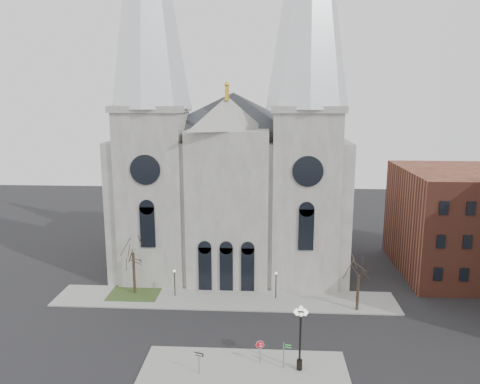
# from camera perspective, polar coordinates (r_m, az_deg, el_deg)

# --- Properties ---
(ground) EXTENTS (160.00, 160.00, 0.00)m
(ground) POSITION_cam_1_polar(r_m,az_deg,el_deg) (46.74, -3.15, -18.58)
(ground) COLOR black
(ground) RESTS_ON ground
(sidewalk_near) EXTENTS (18.00, 10.00, 0.14)m
(sidewalk_near) POSITION_cam_1_polar(r_m,az_deg,el_deg) (42.25, 0.39, -22.05)
(sidewalk_near) COLOR gray
(sidewalk_near) RESTS_ON ground
(sidewalk_far) EXTENTS (40.00, 6.00, 0.14)m
(sidewalk_far) POSITION_cam_1_polar(r_m,az_deg,el_deg) (56.44, -1.88, -12.92)
(sidewalk_far) COLOR gray
(sidewalk_far) RESTS_ON ground
(grass_patch) EXTENTS (6.00, 5.00, 0.18)m
(grass_patch) POSITION_cam_1_polar(r_m,az_deg,el_deg) (59.27, -12.68, -11.95)
(grass_patch) COLOR #2A451D
(grass_patch) RESTS_ON ground
(cathedral) EXTENTS (33.00, 26.66, 54.00)m
(cathedral) POSITION_cam_1_polar(r_m,az_deg,el_deg) (63.37, -1.02, 7.07)
(cathedral) COLOR gray
(cathedral) RESTS_ON ground
(bg_building_brick) EXTENTS (14.00, 18.00, 14.00)m
(bg_building_brick) POSITION_cam_1_polar(r_m,az_deg,el_deg) (69.05, 24.68, -3.30)
(bg_building_brick) COLOR brown
(bg_building_brick) RESTS_ON ground
(tree_left) EXTENTS (3.20, 3.20, 7.50)m
(tree_left) POSITION_cam_1_polar(r_m,az_deg,el_deg) (57.33, -12.92, -6.90)
(tree_left) COLOR black
(tree_left) RESTS_ON ground
(tree_right) EXTENTS (3.20, 3.20, 6.00)m
(tree_right) POSITION_cam_1_polar(r_m,az_deg,el_deg) (53.67, 14.28, -9.53)
(tree_right) COLOR black
(tree_right) RESTS_ON ground
(ped_lamp_left) EXTENTS (0.32, 0.32, 3.26)m
(ped_lamp_left) POSITION_cam_1_polar(r_m,az_deg,el_deg) (56.82, -7.98, -10.38)
(ped_lamp_left) COLOR black
(ped_lamp_left) RESTS_ON sidewalk_far
(ped_lamp_right) EXTENTS (0.32, 0.32, 3.26)m
(ped_lamp_right) POSITION_cam_1_polar(r_m,az_deg,el_deg) (55.81, 4.41, -10.71)
(ped_lamp_right) COLOR black
(ped_lamp_right) RESTS_ON sidewalk_far
(stop_sign) EXTENTS (0.77, 0.20, 2.18)m
(stop_sign) POSITION_cam_1_polar(r_m,az_deg,el_deg) (43.66, 2.46, -18.32)
(stop_sign) COLOR slate
(stop_sign) RESTS_ON sidewalk_near
(globe_lamp) EXTENTS (1.29, 1.29, 5.96)m
(globe_lamp) POSITION_cam_1_polar(r_m,az_deg,el_deg) (42.00, 7.37, -16.33)
(globe_lamp) COLOR black
(globe_lamp) RESTS_ON sidewalk_near
(one_way_sign) EXTENTS (0.86, 0.31, 2.04)m
(one_way_sign) POSITION_cam_1_polar(r_m,az_deg,el_deg) (42.49, -5.04, -19.56)
(one_way_sign) COLOR slate
(one_way_sign) RESTS_ON sidewalk_near
(street_name_sign) EXTENTS (0.77, 0.22, 2.44)m
(street_name_sign) POSITION_cam_1_polar(r_m,az_deg,el_deg) (43.17, 5.45, -18.97)
(street_name_sign) COLOR slate
(street_name_sign) RESTS_ON sidewalk_near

